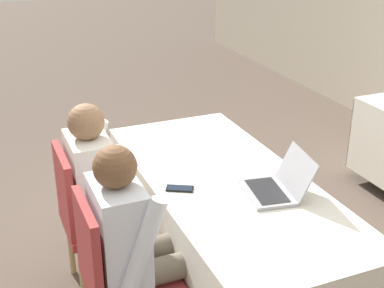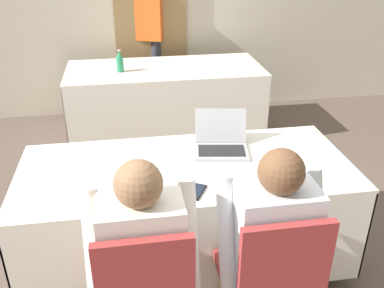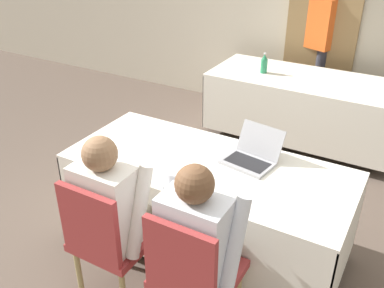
% 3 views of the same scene
% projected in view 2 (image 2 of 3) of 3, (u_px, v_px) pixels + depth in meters
% --- Properties ---
extents(ground_plane, '(24.00, 24.00, 0.00)m').
position_uv_depth(ground_plane, '(187.00, 261.00, 2.83)').
color(ground_plane, brown).
extents(conference_table_near, '(1.95, 0.85, 0.73)m').
position_uv_depth(conference_table_near, '(186.00, 190.00, 2.58)').
color(conference_table_near, white).
rests_on(conference_table_near, ground_plane).
extents(conference_table_far, '(1.95, 0.85, 0.73)m').
position_uv_depth(conference_table_far, '(165.00, 84.00, 4.36)').
color(conference_table_far, white).
rests_on(conference_table_far, ground_plane).
extents(laptop, '(0.37, 0.37, 0.22)m').
position_uv_depth(laptop, '(221.00, 144.00, 2.67)').
color(laptop, '#99999E').
rests_on(laptop, conference_table_near).
extents(cell_phone, '(0.13, 0.16, 0.01)m').
position_uv_depth(cell_phone, '(197.00, 192.00, 2.25)').
color(cell_phone, black).
rests_on(cell_phone, conference_table_near).
extents(paper_beside_laptop, '(0.26, 0.33, 0.00)m').
position_uv_depth(paper_beside_laptop, '(152.00, 181.00, 2.35)').
color(paper_beside_laptop, white).
rests_on(paper_beside_laptop, conference_table_near).
extents(paper_centre_table, '(0.28, 0.34, 0.00)m').
position_uv_depth(paper_centre_table, '(126.00, 152.00, 2.66)').
color(paper_centre_table, white).
rests_on(paper_centre_table, conference_table_near).
extents(paper_left_edge, '(0.31, 0.36, 0.00)m').
position_uv_depth(paper_left_edge, '(77.00, 189.00, 2.28)').
color(paper_left_edge, white).
rests_on(paper_left_edge, conference_table_near).
extents(water_bottle, '(0.07, 0.07, 0.21)m').
position_uv_depth(water_bottle, '(120.00, 62.00, 4.11)').
color(water_bottle, '#288456').
rests_on(water_bottle, conference_table_far).
extents(chair_near_right, '(0.44, 0.44, 0.91)m').
position_uv_depth(chair_near_right, '(272.00, 278.00, 2.00)').
color(chair_near_right, tan).
rests_on(chair_near_right, ground_plane).
extents(person_checkered_shirt, '(0.50, 0.52, 1.17)m').
position_uv_depth(person_checkered_shirt, '(142.00, 251.00, 1.94)').
color(person_checkered_shirt, '#665B4C').
rests_on(person_checkered_shirt, ground_plane).
extents(person_white_shirt, '(0.50, 0.52, 1.17)m').
position_uv_depth(person_white_shirt, '(268.00, 237.00, 2.02)').
color(person_white_shirt, '#665B4C').
rests_on(person_white_shirt, ground_plane).
extents(person_red_shirt, '(0.39, 0.31, 1.59)m').
position_uv_depth(person_red_shirt, '(149.00, 34.00, 4.82)').
color(person_red_shirt, '#33333D').
rests_on(person_red_shirt, ground_plane).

